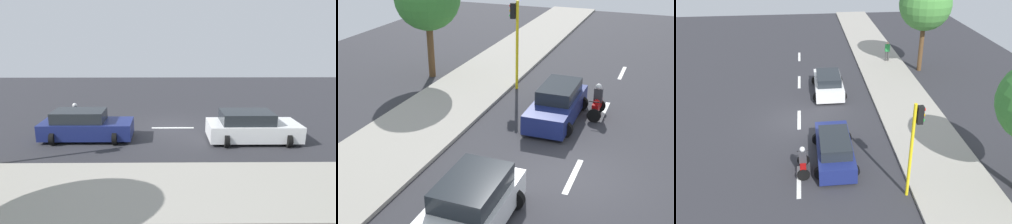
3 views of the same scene
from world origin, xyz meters
TOP-DOWN VIEW (x-y plane):
  - ground_plane at (0.00, 0.00)m, footprint 40.00×60.00m
  - sidewalk at (7.00, 0.00)m, footprint 4.00×60.00m
  - lane_stripe_north at (0.00, -6.00)m, footprint 0.20×2.40m
  - lane_stripe_mid at (0.00, 0.00)m, footprint 0.20×2.40m
  - lane_stripe_south at (0.00, 6.00)m, footprint 0.20×2.40m
  - car_dark_blue at (1.80, -4.47)m, footprint 2.16×4.54m
  - car_white at (2.10, 3.86)m, footprint 2.33×4.48m
  - motorcycle at (0.23, -5.36)m, footprint 0.60×1.30m

SIDE VIEW (x-z plane):
  - ground_plane at x=0.00m, z-range -0.10..0.00m
  - lane_stripe_north at x=0.00m, z-range 0.00..0.01m
  - lane_stripe_mid at x=0.00m, z-range 0.00..0.01m
  - lane_stripe_south at x=0.00m, z-range 0.00..0.01m
  - sidewalk at x=7.00m, z-range 0.00..0.15m
  - motorcycle at x=0.23m, z-range -0.12..1.41m
  - car_dark_blue at x=1.80m, z-range -0.05..1.47m
  - car_white at x=2.10m, z-range -0.05..1.47m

